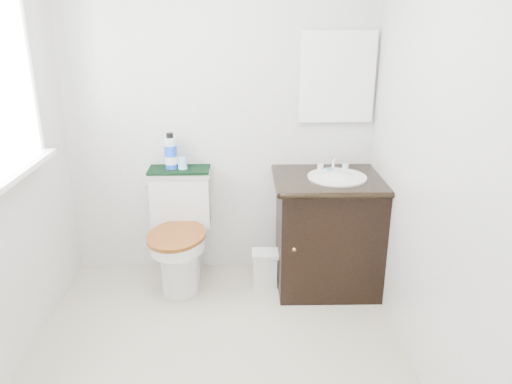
{
  "coord_description": "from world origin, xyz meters",
  "views": [
    {
      "loc": [
        0.16,
        -2.3,
        1.87
      ],
      "look_at": [
        0.24,
        0.75,
        0.77
      ],
      "focal_mm": 35.0,
      "sensor_mm": 36.0,
      "label": 1
    }
  ],
  "objects_px": {
    "toilet": "(180,236)",
    "trash_bin": "(265,268)",
    "cup": "(183,163)",
    "vanity": "(329,229)",
    "mouthwash_bottle": "(171,152)"
  },
  "relations": [
    {
      "from": "toilet",
      "to": "trash_bin",
      "type": "distance_m",
      "value": 0.65
    },
    {
      "from": "trash_bin",
      "to": "cup",
      "type": "xyz_separation_m",
      "value": [
        -0.58,
        0.2,
        0.73
      ]
    },
    {
      "from": "toilet",
      "to": "trash_bin",
      "type": "height_order",
      "value": "toilet"
    },
    {
      "from": "vanity",
      "to": "trash_bin",
      "type": "bearing_deg",
      "value": -177.1
    },
    {
      "from": "vanity",
      "to": "mouthwash_bottle",
      "type": "xyz_separation_m",
      "value": [
        -1.11,
        0.2,
        0.51
      ]
    },
    {
      "from": "vanity",
      "to": "cup",
      "type": "distance_m",
      "value": 1.13
    },
    {
      "from": "vanity",
      "to": "mouthwash_bottle",
      "type": "bearing_deg",
      "value": 169.89
    },
    {
      "from": "mouthwash_bottle",
      "to": "vanity",
      "type": "bearing_deg",
      "value": -10.11
    },
    {
      "from": "trash_bin",
      "to": "toilet",
      "type": "bearing_deg",
      "value": 171.84
    },
    {
      "from": "toilet",
      "to": "mouthwash_bottle",
      "type": "height_order",
      "value": "mouthwash_bottle"
    },
    {
      "from": "trash_bin",
      "to": "cup",
      "type": "distance_m",
      "value": 0.95
    },
    {
      "from": "toilet",
      "to": "cup",
      "type": "distance_m",
      "value": 0.53
    },
    {
      "from": "cup",
      "to": "toilet",
      "type": "bearing_deg",
      "value": -103.55
    },
    {
      "from": "cup",
      "to": "mouthwash_bottle",
      "type": "bearing_deg",
      "value": 166.44
    },
    {
      "from": "vanity",
      "to": "trash_bin",
      "type": "relative_size",
      "value": 3.41
    }
  ]
}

